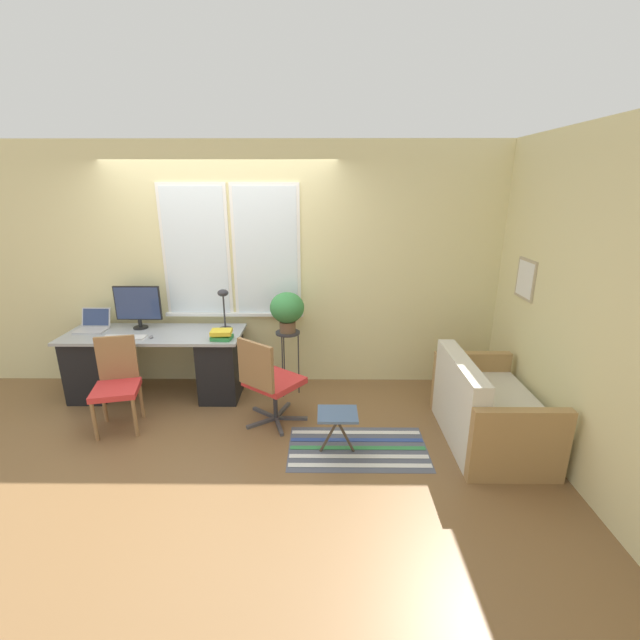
{
  "coord_description": "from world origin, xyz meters",
  "views": [
    {
      "loc": [
        1.11,
        -3.99,
        2.25
      ],
      "look_at": [
        1.07,
        0.17,
        0.93
      ],
      "focal_mm": 24.0,
      "sensor_mm": 36.0,
      "label": 1
    }
  ],
  "objects_px": {
    "office_chair_swivel": "(269,380)",
    "couch_loveseat": "(487,412)",
    "keyboard": "(124,337)",
    "plant_stand": "(288,340)",
    "mouse": "(151,337)",
    "folding_stool": "(338,417)",
    "potted_plant": "(287,309)",
    "desk_lamp": "(223,301)",
    "laptop": "(93,326)",
    "desk_chair_wooden": "(117,382)",
    "book_stack": "(222,335)",
    "monitor": "(138,305)"
  },
  "relations": [
    {
      "from": "office_chair_swivel",
      "to": "couch_loveseat",
      "type": "height_order",
      "value": "office_chair_swivel"
    },
    {
      "from": "keyboard",
      "to": "plant_stand",
      "type": "xyz_separation_m",
      "value": [
        1.68,
        0.21,
        -0.1
      ]
    },
    {
      "from": "mouse",
      "to": "office_chair_swivel",
      "type": "relative_size",
      "value": 0.07
    },
    {
      "from": "plant_stand",
      "to": "folding_stool",
      "type": "bearing_deg",
      "value": -65.37
    },
    {
      "from": "potted_plant",
      "to": "folding_stool",
      "type": "relative_size",
      "value": 1.13
    },
    {
      "from": "mouse",
      "to": "plant_stand",
      "type": "bearing_deg",
      "value": 8.31
    },
    {
      "from": "keyboard",
      "to": "desk_lamp",
      "type": "xyz_separation_m",
      "value": [
        0.99,
        0.3,
        0.32
      ]
    },
    {
      "from": "laptop",
      "to": "potted_plant",
      "type": "distance_m",
      "value": 2.15
    },
    {
      "from": "desk_lamp",
      "to": "desk_chair_wooden",
      "type": "distance_m",
      "value": 1.32
    },
    {
      "from": "potted_plant",
      "to": "laptop",
      "type": "bearing_deg",
      "value": 178.41
    },
    {
      "from": "laptop",
      "to": "keyboard",
      "type": "bearing_deg",
      "value": -30.0
    },
    {
      "from": "desk_chair_wooden",
      "to": "plant_stand",
      "type": "distance_m",
      "value": 1.73
    },
    {
      "from": "plant_stand",
      "to": "potted_plant",
      "type": "xyz_separation_m",
      "value": [
        0.0,
        0.0,
        0.35
      ]
    },
    {
      "from": "keyboard",
      "to": "desk_chair_wooden",
      "type": "bearing_deg",
      "value": -77.79
    },
    {
      "from": "laptop",
      "to": "folding_stool",
      "type": "xyz_separation_m",
      "value": [
        2.65,
        -1.17,
        -0.44
      ]
    },
    {
      "from": "office_chair_swivel",
      "to": "potted_plant",
      "type": "height_order",
      "value": "potted_plant"
    },
    {
      "from": "desk_lamp",
      "to": "couch_loveseat",
      "type": "distance_m",
      "value": 2.86
    },
    {
      "from": "keyboard",
      "to": "mouse",
      "type": "xyz_separation_m",
      "value": [
        0.28,
        0.0,
        0.01
      ]
    },
    {
      "from": "book_stack",
      "to": "folding_stool",
      "type": "xyz_separation_m",
      "value": [
        1.17,
        -0.88,
        -0.44
      ]
    },
    {
      "from": "monitor",
      "to": "potted_plant",
      "type": "xyz_separation_m",
      "value": [
        1.64,
        -0.12,
        -0.0
      ]
    },
    {
      "from": "plant_stand",
      "to": "folding_stool",
      "type": "height_order",
      "value": "plant_stand"
    },
    {
      "from": "laptop",
      "to": "potted_plant",
      "type": "height_order",
      "value": "potted_plant"
    },
    {
      "from": "monitor",
      "to": "desk_chair_wooden",
      "type": "relative_size",
      "value": 0.57
    },
    {
      "from": "potted_plant",
      "to": "desk_lamp",
      "type": "bearing_deg",
      "value": 171.89
    },
    {
      "from": "monitor",
      "to": "keyboard",
      "type": "height_order",
      "value": "monitor"
    },
    {
      "from": "keyboard",
      "to": "couch_loveseat",
      "type": "height_order",
      "value": "couch_loveseat"
    },
    {
      "from": "monitor",
      "to": "plant_stand",
      "type": "distance_m",
      "value": 1.69
    },
    {
      "from": "monitor",
      "to": "plant_stand",
      "type": "bearing_deg",
      "value": -4.32
    },
    {
      "from": "folding_stool",
      "to": "couch_loveseat",
      "type": "bearing_deg",
      "value": 8.34
    },
    {
      "from": "laptop",
      "to": "desk_chair_wooden",
      "type": "xyz_separation_m",
      "value": [
        0.56,
        -0.75,
        -0.32
      ]
    },
    {
      "from": "book_stack",
      "to": "potted_plant",
      "type": "bearing_deg",
      "value": 19.41
    },
    {
      "from": "desk_lamp",
      "to": "book_stack",
      "type": "bearing_deg",
      "value": -83.78
    },
    {
      "from": "desk_lamp",
      "to": "office_chair_swivel",
      "type": "relative_size",
      "value": 0.5
    },
    {
      "from": "couch_loveseat",
      "to": "book_stack",
      "type": "bearing_deg",
      "value": 74.95
    },
    {
      "from": "couch_loveseat",
      "to": "plant_stand",
      "type": "xyz_separation_m",
      "value": [
        -1.87,
        0.91,
        0.35
      ]
    },
    {
      "from": "plant_stand",
      "to": "potted_plant",
      "type": "relative_size",
      "value": 1.67
    },
    {
      "from": "folding_stool",
      "to": "mouse",
      "type": "bearing_deg",
      "value": 154.6
    },
    {
      "from": "monitor",
      "to": "couch_loveseat",
      "type": "relative_size",
      "value": 0.4
    },
    {
      "from": "couch_loveseat",
      "to": "potted_plant",
      "type": "distance_m",
      "value": 2.19
    },
    {
      "from": "plant_stand",
      "to": "mouse",
      "type": "bearing_deg",
      "value": -171.69
    },
    {
      "from": "monitor",
      "to": "office_chair_swivel",
      "type": "relative_size",
      "value": 0.56
    },
    {
      "from": "plant_stand",
      "to": "keyboard",
      "type": "bearing_deg",
      "value": -173.04
    },
    {
      "from": "keyboard",
      "to": "folding_stool",
      "type": "bearing_deg",
      "value": -22.47
    },
    {
      "from": "office_chair_swivel",
      "to": "plant_stand",
      "type": "xyz_separation_m",
      "value": [
        0.13,
        0.64,
        0.18
      ]
    },
    {
      "from": "monitor",
      "to": "folding_stool",
      "type": "bearing_deg",
      "value": -29.84
    },
    {
      "from": "monitor",
      "to": "desk_lamp",
      "type": "bearing_deg",
      "value": -1.5
    },
    {
      "from": "book_stack",
      "to": "potted_plant",
      "type": "relative_size",
      "value": 0.5
    },
    {
      "from": "monitor",
      "to": "plant_stand",
      "type": "relative_size",
      "value": 0.69
    },
    {
      "from": "desk_lamp",
      "to": "couch_loveseat",
      "type": "bearing_deg",
      "value": -21.54
    },
    {
      "from": "mouse",
      "to": "office_chair_swivel",
      "type": "bearing_deg",
      "value": -18.84
    }
  ]
}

